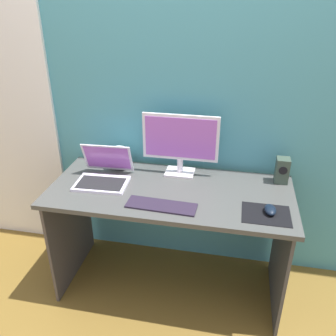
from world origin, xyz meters
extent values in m
plane|color=brown|center=(0.00, 0.00, 0.00)|extent=(8.00, 8.00, 0.00)
cube|color=teal|center=(0.00, 0.37, 1.25)|extent=(6.00, 0.04, 2.50)
cube|color=white|center=(-1.27, 0.34, 1.01)|extent=(0.82, 0.02, 2.02)
cube|color=#434442|center=(0.00, 0.00, 0.72)|extent=(1.43, 0.63, 0.03)
cube|color=#47403E|center=(-0.67, 0.00, 0.36)|extent=(0.02, 0.59, 0.71)
cube|color=#40403F|center=(0.67, 0.00, 0.36)|extent=(0.02, 0.59, 0.71)
cube|color=silver|center=(0.02, 0.22, 0.74)|extent=(0.18, 0.14, 0.01)
cylinder|color=silver|center=(0.02, 0.22, 0.79)|extent=(0.04, 0.04, 0.09)
cube|color=silver|center=(0.02, 0.22, 0.98)|extent=(0.47, 0.02, 0.29)
cube|color=#A559BF|center=(0.02, 0.21, 0.98)|extent=(0.43, 0.00, 0.25)
cube|color=#334438|center=(0.64, 0.22, 0.82)|extent=(0.08, 0.08, 0.16)
cylinder|color=black|center=(0.64, 0.18, 0.84)|extent=(0.05, 0.00, 0.05)
cube|color=silver|center=(-0.41, -0.02, 0.75)|extent=(0.32, 0.23, 0.02)
cube|color=black|center=(-0.41, -0.03, 0.76)|extent=(0.28, 0.17, 0.00)
cube|color=silver|center=(-0.42, 0.12, 0.85)|extent=(0.31, 0.10, 0.20)
cube|color=#A559BF|center=(-0.42, 0.12, 0.85)|extent=(0.28, 0.08, 0.17)
sphere|color=silver|center=(-0.38, 0.22, 0.81)|extent=(0.16, 0.16, 0.16)
cube|color=#261D2E|center=(-0.01, -0.18, 0.74)|extent=(0.39, 0.14, 0.01)
cube|color=black|center=(0.54, -0.15, 0.74)|extent=(0.25, 0.20, 0.00)
ellipsoid|color=black|center=(0.56, -0.13, 0.76)|extent=(0.07, 0.10, 0.04)
camera|label=1|loc=(0.34, -1.76, 1.79)|focal=38.00mm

